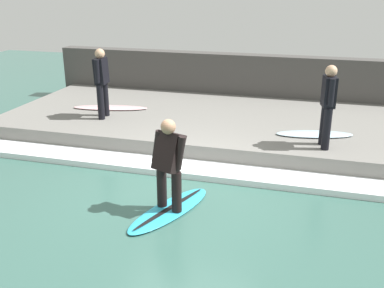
{
  "coord_description": "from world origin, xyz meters",
  "views": [
    {
      "loc": [
        -6.83,
        -2.11,
        3.57
      ],
      "look_at": [
        0.68,
        0.0,
        0.7
      ],
      "focal_mm": 42.0,
      "sensor_mm": 36.0,
      "label": 1
    }
  ],
  "objects": [
    {
      "name": "ground_plane",
      "position": [
        0.0,
        0.0,
        0.0
      ],
      "size": [
        28.0,
        28.0,
        0.0
      ],
      "primitive_type": "plane",
      "color": "#386056"
    },
    {
      "name": "concrete_ledge",
      "position": [
        3.53,
        0.0,
        0.21
      ],
      "size": [
        4.4,
        10.74,
        0.42
      ],
      "primitive_type": "cube",
      "color": "slate",
      "rests_on": "ground_plane"
    },
    {
      "name": "back_wall",
      "position": [
        5.98,
        0.0,
        0.78
      ],
      "size": [
        0.5,
        11.28,
        1.56
      ],
      "primitive_type": "cube",
      "color": "#474442",
      "rests_on": "ground_plane"
    },
    {
      "name": "wave_foam_crest",
      "position": [
        0.97,
        0.0,
        0.06
      ],
      "size": [
        0.73,
        10.2,
        0.12
      ],
      "primitive_type": "cube",
      "color": "white",
      "rests_on": "ground_plane"
    },
    {
      "name": "surfboard_riding",
      "position": [
        -0.66,
        0.0,
        0.03
      ],
      "size": [
        1.98,
        1.19,
        0.07
      ],
      "color": "#2DADD1",
      "rests_on": "ground_plane"
    },
    {
      "name": "surfer_riding",
      "position": [
        -0.66,
        0.0,
        0.9
      ],
      "size": [
        0.54,
        0.63,
        1.51
      ],
      "color": "black",
      "rests_on": "surfboard_riding"
    },
    {
      "name": "surfer_waiting_near",
      "position": [
        1.98,
        -2.37,
        1.34
      ],
      "size": [
        0.54,
        0.29,
        1.64
      ],
      "color": "black",
      "rests_on": "concrete_ledge"
    },
    {
      "name": "surfboard_waiting_near",
      "position": [
        2.65,
        -2.18,
        0.45
      ],
      "size": [
        0.85,
        1.7,
        0.06
      ],
      "color": "silver",
      "rests_on": "concrete_ledge"
    },
    {
      "name": "surfer_waiting_far",
      "position": [
        2.66,
        2.77,
        1.35
      ],
      "size": [
        0.56,
        0.29,
        1.65
      ],
      "color": "black",
      "rests_on": "concrete_ledge"
    },
    {
      "name": "surfboard_waiting_far",
      "position": [
        3.4,
        2.96,
        0.45
      ],
      "size": [
        0.86,
        1.99,
        0.06
      ],
      "color": "beige",
      "rests_on": "concrete_ledge"
    }
  ]
}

